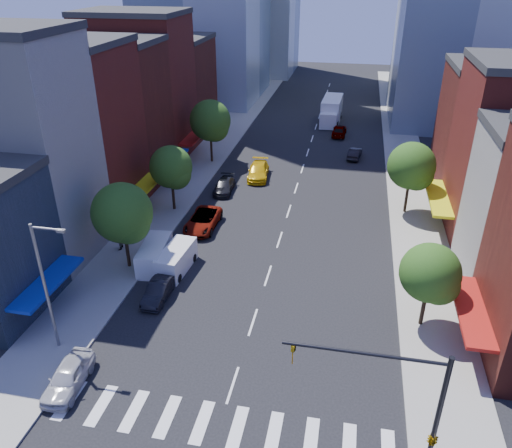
{
  "coord_description": "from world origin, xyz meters",
  "views": [
    {
      "loc": [
        5.69,
        -21.23,
        22.44
      ],
      "look_at": [
        -0.84,
        11.29,
        5.0
      ],
      "focal_mm": 35.0,
      "sensor_mm": 36.0,
      "label": 1
    }
  ],
  "objects_px": {
    "parked_car_third": "(203,220)",
    "cargo_van_far": "(176,260)",
    "parked_car_front": "(68,377)",
    "traffic_car_oncoming": "(355,153)",
    "pedestrian_far": "(118,240)",
    "taxi": "(258,171)",
    "box_truck": "(331,111)",
    "parked_car_rear": "(224,186)",
    "parked_car_second": "(159,291)",
    "traffic_car_far": "(339,130)",
    "cargo_van_near": "(154,256)"
  },
  "relations": [
    {
      "from": "parked_car_third",
      "to": "cargo_van_far",
      "type": "height_order",
      "value": "cargo_van_far"
    },
    {
      "from": "parked_car_front",
      "to": "traffic_car_oncoming",
      "type": "height_order",
      "value": "parked_car_front"
    },
    {
      "from": "pedestrian_far",
      "to": "taxi",
      "type": "bearing_deg",
      "value": 149.02
    },
    {
      "from": "parked_car_front",
      "to": "box_truck",
      "type": "xyz_separation_m",
      "value": [
        11.52,
        59.01,
        0.98
      ]
    },
    {
      "from": "parked_car_rear",
      "to": "parked_car_second",
      "type": "bearing_deg",
      "value": -92.67
    },
    {
      "from": "parked_car_front",
      "to": "cargo_van_far",
      "type": "height_order",
      "value": "cargo_van_far"
    },
    {
      "from": "traffic_car_oncoming",
      "to": "traffic_car_far",
      "type": "xyz_separation_m",
      "value": [
        -2.44,
        9.07,
        0.15
      ]
    },
    {
      "from": "parked_car_front",
      "to": "cargo_van_far",
      "type": "xyz_separation_m",
      "value": [
        1.99,
        13.28,
        0.22
      ]
    },
    {
      "from": "parked_car_third",
      "to": "cargo_van_near",
      "type": "xyz_separation_m",
      "value": [
        -1.97,
        -7.3,
        0.23
      ]
    },
    {
      "from": "cargo_van_far",
      "to": "taxi",
      "type": "xyz_separation_m",
      "value": [
        2.75,
        20.91,
        -0.18
      ]
    },
    {
      "from": "traffic_car_far",
      "to": "traffic_car_oncoming",
      "type": "bearing_deg",
      "value": 107.26
    },
    {
      "from": "traffic_car_far",
      "to": "pedestrian_far",
      "type": "distance_m",
      "value": 40.6
    },
    {
      "from": "taxi",
      "to": "traffic_car_far",
      "type": "height_order",
      "value": "traffic_car_far"
    },
    {
      "from": "cargo_van_near",
      "to": "cargo_van_far",
      "type": "relative_size",
      "value": 1.04
    },
    {
      "from": "traffic_car_far",
      "to": "box_truck",
      "type": "distance_m",
      "value": 7.14
    },
    {
      "from": "parked_car_front",
      "to": "parked_car_second",
      "type": "height_order",
      "value": "parked_car_front"
    },
    {
      "from": "traffic_car_far",
      "to": "pedestrian_far",
      "type": "xyz_separation_m",
      "value": [
        -17.16,
        -36.79,
        0.27
      ]
    },
    {
      "from": "parked_car_rear",
      "to": "traffic_car_oncoming",
      "type": "xyz_separation_m",
      "value": [
        13.81,
        13.56,
        -0.01
      ]
    },
    {
      "from": "cargo_van_near",
      "to": "traffic_car_far",
      "type": "bearing_deg",
      "value": 65.25
    },
    {
      "from": "cargo_van_near",
      "to": "traffic_car_far",
      "type": "xyz_separation_m",
      "value": [
        13.16,
        38.56,
        -0.2
      ]
    },
    {
      "from": "parked_car_second",
      "to": "cargo_van_near",
      "type": "xyz_separation_m",
      "value": [
        -1.97,
        4.18,
        0.33
      ]
    },
    {
      "from": "parked_car_third",
      "to": "box_truck",
      "type": "height_order",
      "value": "box_truck"
    },
    {
      "from": "box_truck",
      "to": "pedestrian_far",
      "type": "height_order",
      "value": "box_truck"
    },
    {
      "from": "taxi",
      "to": "box_truck",
      "type": "relative_size",
      "value": 0.6
    },
    {
      "from": "box_truck",
      "to": "pedestrian_far",
      "type": "distance_m",
      "value": 46.34
    },
    {
      "from": "cargo_van_far",
      "to": "traffic_car_far",
      "type": "distance_m",
      "value": 40.43
    },
    {
      "from": "traffic_car_oncoming",
      "to": "pedestrian_far",
      "type": "relative_size",
      "value": 2.17
    },
    {
      "from": "parked_car_front",
      "to": "cargo_van_far",
      "type": "bearing_deg",
      "value": 77.72
    },
    {
      "from": "parked_car_rear",
      "to": "taxi",
      "type": "distance_m",
      "value": 5.52
    },
    {
      "from": "box_truck",
      "to": "parked_car_rear",
      "type": "bearing_deg",
      "value": -105.89
    },
    {
      "from": "parked_car_front",
      "to": "traffic_car_oncoming",
      "type": "xyz_separation_m",
      "value": [
        15.64,
        43.06,
        -0.09
      ]
    },
    {
      "from": "parked_car_rear",
      "to": "traffic_car_far",
      "type": "distance_m",
      "value": 25.32
    },
    {
      "from": "taxi",
      "to": "traffic_car_oncoming",
      "type": "distance_m",
      "value": 14.05
    },
    {
      "from": "cargo_van_far",
      "to": "parked_car_third",
      "type": "bearing_deg",
      "value": 94.03
    },
    {
      "from": "parked_car_front",
      "to": "traffic_car_oncoming",
      "type": "distance_m",
      "value": 45.82
    },
    {
      "from": "parked_car_front",
      "to": "taxi",
      "type": "height_order",
      "value": "taxi"
    },
    {
      "from": "cargo_van_near",
      "to": "traffic_car_oncoming",
      "type": "relative_size",
      "value": 1.23
    },
    {
      "from": "parked_car_front",
      "to": "taxi",
      "type": "relative_size",
      "value": 0.8
    },
    {
      "from": "cargo_van_near",
      "to": "pedestrian_far",
      "type": "relative_size",
      "value": 2.66
    },
    {
      "from": "parked_car_third",
      "to": "box_truck",
      "type": "xyz_separation_m",
      "value": [
        9.52,
        38.14,
        0.96
      ]
    },
    {
      "from": "pedestrian_far",
      "to": "parked_car_front",
      "type": "bearing_deg",
      "value": 8.3
    },
    {
      "from": "traffic_car_oncoming",
      "to": "pedestrian_far",
      "type": "height_order",
      "value": "pedestrian_far"
    },
    {
      "from": "cargo_van_near",
      "to": "parked_car_rear",
      "type": "bearing_deg",
      "value": 77.66
    },
    {
      "from": "cargo_van_far",
      "to": "traffic_car_far",
      "type": "height_order",
      "value": "cargo_van_far"
    },
    {
      "from": "pedestrian_far",
      "to": "traffic_car_far",
      "type": "bearing_deg",
      "value": 148.79
    },
    {
      "from": "parked_car_third",
      "to": "taxi",
      "type": "bearing_deg",
      "value": 78.92
    },
    {
      "from": "parked_car_third",
      "to": "taxi",
      "type": "relative_size",
      "value": 1.01
    },
    {
      "from": "parked_car_front",
      "to": "parked_car_rear",
      "type": "distance_m",
      "value": 29.56
    },
    {
      "from": "cargo_van_far",
      "to": "traffic_car_far",
      "type": "relative_size",
      "value": 1.0
    },
    {
      "from": "cargo_van_far",
      "to": "pedestrian_far",
      "type": "xyz_separation_m",
      "value": [
        -5.96,
        2.05,
        0.1
      ]
    }
  ]
}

